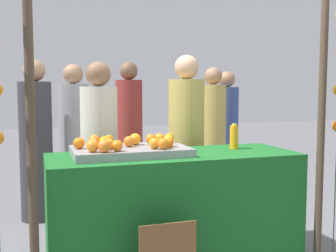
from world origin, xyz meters
TOP-DOWN VIEW (x-y plane):
  - stall_counter at (0.00, 0.00)m, footprint 1.90×0.70m
  - orange_tray at (-0.33, 0.03)m, footprint 0.85×0.52m
  - orange_0 at (-0.51, -0.04)m, footprint 0.08×0.08m
  - orange_1 at (0.02, 0.19)m, footprint 0.08×0.08m
  - orange_2 at (-0.07, -0.08)m, footprint 0.07×0.07m
  - orange_3 at (-0.13, -0.14)m, footprint 0.08×0.08m
  - orange_4 at (-0.47, -0.14)m, footprint 0.08×0.08m
  - orange_5 at (-0.58, 0.18)m, footprint 0.09×0.09m
  - orange_6 at (-0.27, 0.15)m, footprint 0.09×0.09m
  - orange_7 at (-0.14, 0.14)m, footprint 0.08×0.08m
  - orange_8 at (-0.63, -0.12)m, footprint 0.09×0.09m
  - orange_9 at (-0.52, 0.11)m, footprint 0.08×0.08m
  - orange_10 at (-0.71, 0.07)m, footprint 0.08×0.08m
  - orange_11 at (-0.34, 0.06)m, footprint 0.08×0.08m
  - orange_12 at (-0.05, 0.00)m, footprint 0.08×0.08m
  - orange_13 at (-0.46, 0.24)m, footprint 0.08×0.08m
  - orange_14 at (-0.19, -0.10)m, footprint 0.08×0.08m
  - orange_15 at (-0.56, -0.16)m, footprint 0.09×0.09m
  - orange_16 at (-0.61, 0.06)m, footprint 0.08×0.08m
  - orange_17 at (-0.07, 0.16)m, footprint 0.08×0.08m
  - juice_bottle at (0.56, 0.09)m, footprint 0.07×0.07m
  - vendor_left at (-0.48, 0.62)m, footprint 0.32×0.32m
  - vendor_right at (0.35, 0.65)m, footprint 0.33×0.33m
  - crowd_person_0 at (-1.00, 1.48)m, footprint 0.33×0.33m
  - crowd_person_1 at (0.15, 2.21)m, footprint 0.34×0.34m
  - crowd_person_2 at (1.14, 1.80)m, footprint 0.33×0.33m
  - crowd_person_3 at (-0.59, 1.72)m, footprint 0.33×0.33m
  - crowd_person_4 at (1.51, 2.14)m, footprint 0.32×0.32m
  - canopy_post_left at (-1.03, -0.39)m, footprint 0.06×0.06m
  - canopy_post_right at (1.03, -0.39)m, footprint 0.06×0.06m

SIDE VIEW (x-z plane):
  - stall_counter at x=0.00m, z-range 0.00..0.86m
  - vendor_left at x=-0.48m, z-range -0.05..1.54m
  - crowd_person_4 at x=1.51m, z-range -0.06..1.55m
  - crowd_person_2 at x=1.14m, z-range -0.06..1.58m
  - crowd_person_3 at x=-0.59m, z-range -0.06..1.58m
  - crowd_person_0 at x=-1.00m, z-range -0.06..1.60m
  - vendor_right at x=0.35m, z-range -0.06..1.61m
  - crowd_person_1 at x=0.15m, z-range -0.06..1.64m
  - orange_tray at x=-0.33m, z-range 0.86..0.92m
  - orange_2 at x=-0.07m, z-range 0.92..0.99m
  - orange_13 at x=-0.46m, z-range 0.92..1.00m
  - orange_16 at x=-0.61m, z-range 0.92..1.00m
  - juice_bottle at x=0.56m, z-range 0.86..1.07m
  - orange_1 at x=0.02m, z-range 0.92..1.00m
  - orange_14 at x=-0.19m, z-range 0.92..1.00m
  - orange_4 at x=-0.47m, z-range 0.92..1.00m
  - orange_0 at x=-0.51m, z-range 0.92..1.00m
  - orange_11 at x=-0.34m, z-range 0.92..1.00m
  - orange_9 at x=-0.52m, z-range 0.92..1.00m
  - orange_3 at x=-0.13m, z-range 0.92..1.00m
  - orange_7 at x=-0.14m, z-range 0.92..1.00m
  - orange_12 at x=-0.05m, z-range 0.92..1.00m
  - orange_10 at x=-0.71m, z-range 0.92..1.01m
  - orange_17 at x=-0.07m, z-range 0.92..1.01m
  - orange_8 at x=-0.63m, z-range 0.92..1.01m
  - orange_5 at x=-0.58m, z-range 0.92..1.01m
  - orange_6 at x=-0.27m, z-range 0.92..1.01m
  - orange_15 at x=-0.56m, z-range 0.92..1.01m
  - canopy_post_left at x=-1.03m, z-range 0.00..2.14m
  - canopy_post_right at x=1.03m, z-range 0.00..2.14m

